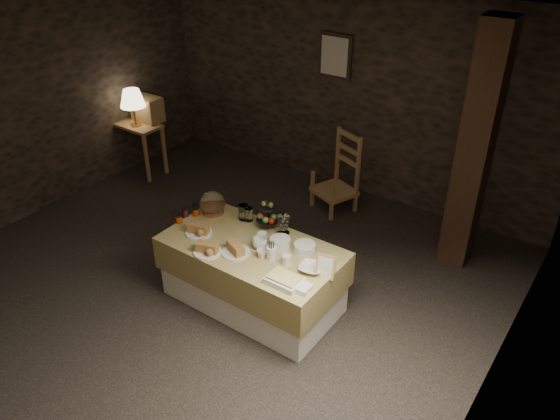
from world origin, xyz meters
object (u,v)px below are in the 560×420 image
Objects in this scene: console_table at (138,132)px; chair at (338,175)px; fruit_stand at (267,217)px; wine_rack at (147,109)px; table_lamp at (132,99)px; timber_column at (475,151)px; buffet_table at (252,270)px.

chair reaches higher than console_table.
wine_rack is at bearing 158.13° from fruit_stand.
console_table is 1.75× the size of wine_rack.
fruit_stand is (2.94, -0.95, -0.32)m from table_lamp.
chair is (2.72, 0.58, -0.46)m from wine_rack.
fruit_stand is at bearing -61.18° from chair.
fruit_stand is at bearing -132.69° from timber_column.
buffet_table is at bearing -23.61° from console_table.
table_lamp reaches higher than wine_rack.
wine_rack is (0.05, 0.18, 0.30)m from console_table.
chair is at bearing 16.54° from table_lamp.
chair is (2.77, 0.76, -0.16)m from console_table.
timber_column is at bearing 14.32° from chair.
timber_column reaches higher than table_lamp.
wine_rack is 1.33× the size of fruit_stand.
table_lamp is 4.41m from timber_column.
table_lamp is 3.11m from fruit_stand.
timber_column is at bearing 7.02° from console_table.
table_lamp is 2.92m from chair.
wine_rack reaches higher than buffet_table.
buffet_table is 2.32× the size of console_table.
console_table is 0.94× the size of chair.
buffet_table is 5.40× the size of fruit_stand.
wine_rack reaches higher than chair.
chair is at bearing 172.53° from timber_column.
chair is at bearing 12.00° from wine_rack.
buffet_table is 2.11m from chair.
timber_column reaches higher than chair.
fruit_stand is (0.22, -1.76, 0.36)m from chair.
wine_rack is 0.16× the size of timber_column.
wine_rack reaches higher than console_table.
table_lamp is 1.21× the size of wine_rack.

